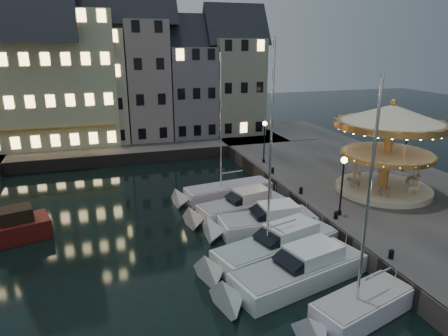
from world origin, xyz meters
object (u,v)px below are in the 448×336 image
object	(u,v)px
streetlamp_c	(264,136)
motorboat_d	(262,223)
streetlamp_b	(343,178)
motorboat_a	(355,310)
bollard_b	(336,215)
bollard_c	(301,190)
motorboat_f	(223,192)
motorboat_e	(238,208)
motorboat_c	(273,248)
bollard_d	(273,170)
motorboat_b	(294,273)
carousel	(390,132)
streetlamp_d	(406,143)
bollard_a	(391,253)

from	to	relation	value
streetlamp_c	motorboat_d	distance (m)	13.37
streetlamp_b	motorboat_a	xyz separation A→B (m)	(-4.49, -8.44, -3.48)
bollard_b	bollard_c	xyz separation A→B (m)	(0.00, 5.00, 0.00)
streetlamp_b	motorboat_f	world-z (taller)	motorboat_f
bollard_c	motorboat_e	world-z (taller)	motorboat_e
bollard_c	bollard_b	bearing A→B (deg)	-90.00
bollard_b	motorboat_a	world-z (taller)	motorboat_a
motorboat_d	motorboat_c	bearing A→B (deg)	-101.80
bollard_d	motorboat_d	size ratio (longest dim) A/B	0.07
motorboat_a	motorboat_b	xyz separation A→B (m)	(-1.40, 3.60, 0.11)
bollard_d	motorboat_a	world-z (taller)	motorboat_a
motorboat_c	bollard_d	bearing A→B (deg)	66.25
motorboat_e	motorboat_f	bearing A→B (deg)	90.09
streetlamp_c	motorboat_c	world-z (taller)	motorboat_c
motorboat_e	motorboat_f	xyz separation A→B (m)	(-0.01, 3.84, -0.11)
bollard_c	bollard_d	bearing A→B (deg)	90.00
bollard_d	carousel	xyz separation A→B (m)	(6.52, -7.01, 4.57)
streetlamp_c	carousel	xyz separation A→B (m)	(5.92, -10.51, 2.16)
streetlamp_d	carousel	size ratio (longest dim) A/B	0.49
bollard_d	carousel	distance (m)	10.61
bollard_a	motorboat_b	bearing A→B (deg)	167.62
bollard_b	motorboat_a	size ratio (longest dim) A/B	0.05
bollard_c	motorboat_a	xyz separation A→B (m)	(-3.89, -12.94, -1.07)
bollard_d	motorboat_f	world-z (taller)	motorboat_f
streetlamp_d	bollard_d	bearing A→B (deg)	165.85
streetlamp_b	motorboat_b	xyz separation A→B (m)	(-5.89, -4.84, -3.37)
motorboat_f	motorboat_d	bearing A→B (deg)	-83.98
motorboat_b	carousel	distance (m)	15.21
motorboat_c	bollard_b	bearing A→B (deg)	15.29
motorboat_a	motorboat_c	size ratio (longest dim) A/B	0.84
motorboat_d	carousel	world-z (taller)	carousel
streetlamp_b	motorboat_d	world-z (taller)	streetlamp_b
bollard_b	bollard_d	xyz separation A→B (m)	(0.00, 10.50, 0.00)
motorboat_f	carousel	world-z (taller)	motorboat_f
bollard_b	carousel	bearing A→B (deg)	28.14
streetlamp_b	bollard_d	bearing A→B (deg)	93.43
motorboat_d	motorboat_e	xyz separation A→B (m)	(-0.72, 3.06, 0.00)
motorboat_c	motorboat_e	world-z (taller)	motorboat_c
bollard_b	motorboat_c	bearing A→B (deg)	-164.71
streetlamp_c	motorboat_b	xyz separation A→B (m)	(-5.89, -18.34, -3.37)
bollard_d	motorboat_b	world-z (taller)	motorboat_b
bollard_c	carousel	xyz separation A→B (m)	(6.52, -1.51, 4.57)
motorboat_c	motorboat_d	distance (m)	3.63
streetlamp_b	streetlamp_d	world-z (taller)	same
bollard_a	motorboat_d	bearing A→B (deg)	120.61
streetlamp_d	motorboat_e	bearing A→B (deg)	-172.30
bollard_b	motorboat_f	world-z (taller)	motorboat_f
bollard_d	motorboat_a	xyz separation A→B (m)	(-3.89, -18.44, -1.07)
bollard_b	motorboat_d	bearing A→B (deg)	154.83
motorboat_c	motorboat_d	world-z (taller)	motorboat_c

